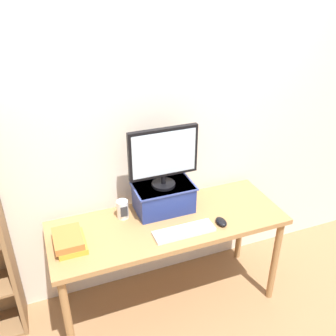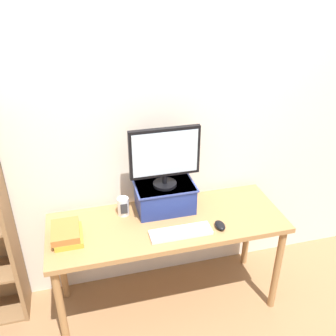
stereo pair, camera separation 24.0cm
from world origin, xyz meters
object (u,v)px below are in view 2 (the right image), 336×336
(riser_box, at_px, (165,197))
(computer_monitor, at_px, (165,155))
(keyboard, at_px, (181,232))
(computer_mouse, at_px, (220,225))
(desk_speaker, at_px, (123,206))
(book_stack, at_px, (67,234))
(desk, at_px, (167,231))

(riser_box, distance_m, computer_monitor, 0.32)
(keyboard, height_order, computer_mouse, computer_mouse)
(keyboard, distance_m, desk_speaker, 0.45)
(book_stack, bearing_deg, computer_mouse, -7.86)
(computer_monitor, relative_size, book_stack, 2.02)
(computer_mouse, distance_m, desk_speaker, 0.67)
(desk, bearing_deg, computer_monitor, 81.96)
(riser_box, distance_m, desk_speaker, 0.30)
(computer_mouse, distance_m, book_stack, 0.98)
(desk, xyz_separation_m, book_stack, (-0.66, -0.02, 0.13))
(riser_box, bearing_deg, desk, -97.95)
(book_stack, bearing_deg, computer_monitor, 13.55)
(computer_monitor, bearing_deg, book_stack, -166.45)
(riser_box, xyz_separation_m, keyboard, (0.03, -0.30, -0.09))
(riser_box, distance_m, computer_mouse, 0.43)
(desk, bearing_deg, book_stack, -178.06)
(keyboard, xyz_separation_m, book_stack, (-0.71, 0.13, 0.03))
(desk_speaker, bearing_deg, desk, -29.16)
(book_stack, relative_size, desk_speaker, 1.80)
(computer_mouse, xyz_separation_m, book_stack, (-0.97, 0.13, 0.02))
(desk, height_order, riser_box, riser_box)
(desk, height_order, book_stack, book_stack)
(riser_box, distance_m, keyboard, 0.31)
(desk, xyz_separation_m, keyboard, (0.05, -0.15, 0.10))
(desk_speaker, bearing_deg, book_stack, -155.53)
(keyboard, bearing_deg, computer_mouse, -0.54)
(keyboard, distance_m, book_stack, 0.72)
(keyboard, bearing_deg, riser_box, 95.64)
(book_stack, distance_m, desk_speaker, 0.42)
(book_stack, bearing_deg, keyboard, -10.59)
(computer_mouse, bearing_deg, keyboard, 179.46)
(desk, distance_m, computer_monitor, 0.53)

